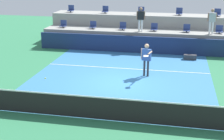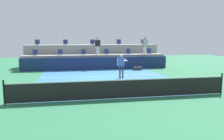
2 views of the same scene
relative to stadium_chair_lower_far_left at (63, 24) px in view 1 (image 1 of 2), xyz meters
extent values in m
plane|color=#2D754C|center=(5.33, -7.23, -1.46)|extent=(40.00, 40.00, 0.00)
cube|color=teal|center=(5.33, -6.23, -1.46)|extent=(9.00, 10.00, 0.01)
cube|color=white|center=(5.33, -4.83, -1.46)|extent=(9.00, 0.06, 0.00)
cube|color=black|center=(5.33, -11.23, -1.01)|extent=(10.40, 0.01, 0.87)
cube|color=white|center=(5.33, -11.23, -0.57)|extent=(10.40, 0.02, 0.05)
cube|color=navy|center=(5.33, -1.23, -0.91)|extent=(13.00, 0.16, 1.10)
cube|color=gray|center=(5.33, 0.07, -0.84)|extent=(13.00, 1.80, 1.25)
cube|color=gray|center=(5.33, 1.87, -0.41)|extent=(13.00, 1.80, 2.10)
cylinder|color=#2D2D33|center=(0.00, -0.08, -0.16)|extent=(0.08, 0.08, 0.10)
cube|color=navy|center=(0.00, -0.08, -0.09)|extent=(0.44, 0.40, 0.04)
cube|color=navy|center=(0.00, 0.10, 0.12)|extent=(0.44, 0.04, 0.38)
cylinder|color=#2D2D33|center=(2.18, -0.08, -0.16)|extent=(0.08, 0.08, 0.10)
cube|color=navy|center=(2.18, -0.08, -0.09)|extent=(0.44, 0.40, 0.04)
cube|color=navy|center=(2.18, 0.10, 0.12)|extent=(0.44, 0.04, 0.38)
cylinder|color=#2D2D33|center=(4.29, -0.08, -0.16)|extent=(0.08, 0.08, 0.10)
cube|color=navy|center=(4.29, -0.08, -0.09)|extent=(0.44, 0.40, 0.04)
cube|color=navy|center=(4.29, 0.10, 0.12)|extent=(0.44, 0.04, 0.38)
cylinder|color=#2D2D33|center=(6.44, -0.08, -0.16)|extent=(0.08, 0.08, 0.10)
cube|color=navy|center=(6.44, -0.08, -0.09)|extent=(0.44, 0.40, 0.04)
cube|color=navy|center=(6.44, 0.10, 0.12)|extent=(0.44, 0.04, 0.38)
cylinder|color=#2D2D33|center=(8.58, -0.08, -0.16)|extent=(0.08, 0.08, 0.10)
cube|color=navy|center=(8.58, -0.08, -0.09)|extent=(0.44, 0.40, 0.04)
cube|color=navy|center=(8.58, 0.10, 0.12)|extent=(0.44, 0.04, 0.38)
cylinder|color=#2D2D33|center=(10.65, -0.08, -0.16)|extent=(0.08, 0.08, 0.10)
cube|color=navy|center=(10.65, -0.08, -0.09)|extent=(0.44, 0.40, 0.04)
cube|color=navy|center=(10.65, 0.10, 0.12)|extent=(0.44, 0.04, 0.38)
cylinder|color=#2D2D33|center=(0.00, 1.72, 0.69)|extent=(0.08, 0.08, 0.10)
cube|color=navy|center=(0.00, 1.72, 0.76)|extent=(0.44, 0.40, 0.04)
cube|color=navy|center=(0.00, 1.90, 0.97)|extent=(0.44, 0.04, 0.38)
cylinder|color=#2D2D33|center=(2.66, 1.72, 0.69)|extent=(0.08, 0.08, 0.10)
cube|color=navy|center=(2.66, 1.72, 0.76)|extent=(0.44, 0.40, 0.04)
cube|color=navy|center=(2.66, 1.90, 0.97)|extent=(0.44, 0.04, 0.38)
cylinder|color=#2D2D33|center=(5.32, 1.72, 0.69)|extent=(0.08, 0.08, 0.10)
cube|color=navy|center=(5.32, 1.72, 0.76)|extent=(0.44, 0.40, 0.04)
cube|color=navy|center=(5.32, 1.90, 0.97)|extent=(0.44, 0.04, 0.38)
cylinder|color=#2D2D33|center=(8.03, 1.72, 0.69)|extent=(0.08, 0.08, 0.10)
cube|color=navy|center=(8.03, 1.72, 0.76)|extent=(0.44, 0.40, 0.04)
cube|color=navy|center=(8.03, 1.90, 0.97)|extent=(0.44, 0.04, 0.38)
cylinder|color=#2D2D33|center=(10.64, 1.72, 0.69)|extent=(0.08, 0.08, 0.10)
cube|color=navy|center=(10.64, 1.72, 0.76)|extent=(0.44, 0.40, 0.04)
cube|color=navy|center=(10.64, 1.90, 0.97)|extent=(0.44, 0.04, 0.38)
cylinder|color=#2D2D33|center=(6.43, -5.86, -1.04)|extent=(0.13, 0.13, 0.84)
cylinder|color=#2D2D33|center=(6.62, -5.90, -1.04)|extent=(0.13, 0.13, 0.84)
cube|color=#2D4C8C|center=(6.52, -5.88, -0.33)|extent=(0.48, 0.27, 0.59)
sphere|color=tan|center=(6.52, -5.88, 0.13)|extent=(0.27, 0.27, 0.23)
cylinder|color=tan|center=(6.27, -5.82, -0.31)|extent=(0.08, 0.08, 0.56)
cylinder|color=tan|center=(6.72, -6.20, -0.13)|extent=(0.18, 0.53, 0.07)
cylinder|color=black|center=(6.64, -6.55, -0.13)|extent=(0.09, 0.26, 0.04)
ellipsoid|color=silver|center=(6.58, -6.83, -0.13)|extent=(0.32, 0.37, 0.03)
cylinder|color=white|center=(5.47, -0.40, 0.18)|extent=(0.13, 0.13, 0.79)
cylinder|color=white|center=(5.64, -0.37, 0.18)|extent=(0.13, 0.13, 0.79)
cube|color=black|center=(5.56, -0.38, 0.85)|extent=(0.45, 0.24, 0.56)
sphere|color=#A87A5B|center=(5.56, -0.38, 1.28)|extent=(0.24, 0.24, 0.21)
cylinder|color=#A87A5B|center=(5.31, -0.42, 0.87)|extent=(0.08, 0.08, 0.52)
cylinder|color=#A87A5B|center=(5.80, -0.35, 0.87)|extent=(0.08, 0.08, 0.52)
cylinder|color=white|center=(10.00, -0.40, 0.18)|extent=(0.13, 0.13, 0.80)
cylinder|color=white|center=(10.18, -0.37, 0.18)|extent=(0.13, 0.13, 0.80)
cube|color=#B2B2B7|center=(10.09, -0.38, 0.86)|extent=(0.46, 0.25, 0.56)
sphere|color=#A87A5B|center=(10.09, -0.38, 1.29)|extent=(0.25, 0.25, 0.22)
cylinder|color=#A87A5B|center=(9.84, -0.43, 0.88)|extent=(0.08, 0.08, 0.53)
cylinder|color=#A87A5B|center=(10.34, -0.34, 0.88)|extent=(0.08, 0.08, 0.53)
sphere|color=#CCE033|center=(2.27, -8.86, -0.86)|extent=(0.07, 0.07, 0.07)
cube|color=#333338|center=(8.83, -2.24, -1.31)|extent=(0.76, 0.28, 0.30)
camera|label=1|loc=(7.98, -21.83, 3.97)|focal=52.20mm
camera|label=2|loc=(2.87, -21.70, 1.43)|focal=37.52mm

